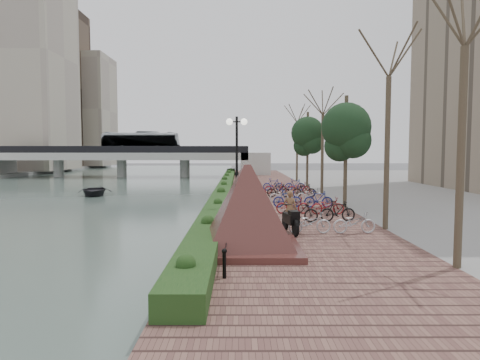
{
  "coord_description": "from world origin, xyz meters",
  "views": [
    {
      "loc": [
        1.79,
        -15.96,
        3.84
      ],
      "look_at": [
        1.83,
        10.38,
        2.0
      ],
      "focal_mm": 32.0,
      "sensor_mm": 36.0,
      "label": 1
    }
  ],
  "objects_px": {
    "granite_monument": "(247,207)",
    "boat": "(94,191)",
    "motorcycle": "(290,219)",
    "pedestrian": "(290,209)",
    "lamppost": "(237,146)"
  },
  "relations": [
    {
      "from": "granite_monument",
      "to": "lamppost",
      "type": "relative_size",
      "value": 1.11
    },
    {
      "from": "pedestrian",
      "to": "boat",
      "type": "xyz_separation_m",
      "value": [
        -14.51,
        17.5,
        -0.86
      ]
    },
    {
      "from": "motorcycle",
      "to": "boat",
      "type": "relative_size",
      "value": 0.44
    },
    {
      "from": "motorcycle",
      "to": "pedestrian",
      "type": "xyz_separation_m",
      "value": [
        0.15,
        1.41,
        0.24
      ]
    },
    {
      "from": "motorcycle",
      "to": "boat",
      "type": "distance_m",
      "value": 23.75
    },
    {
      "from": "lamppost",
      "to": "pedestrian",
      "type": "bearing_deg",
      "value": -41.97
    },
    {
      "from": "motorcycle",
      "to": "pedestrian",
      "type": "distance_m",
      "value": 1.44
    },
    {
      "from": "granite_monument",
      "to": "pedestrian",
      "type": "height_order",
      "value": "granite_monument"
    },
    {
      "from": "granite_monument",
      "to": "pedestrian",
      "type": "distance_m",
      "value": 4.96
    },
    {
      "from": "granite_monument",
      "to": "lamppost",
      "type": "distance_m",
      "value": 6.95
    },
    {
      "from": "pedestrian",
      "to": "motorcycle",
      "type": "bearing_deg",
      "value": 95.92
    },
    {
      "from": "granite_monument",
      "to": "lamppost",
      "type": "bearing_deg",
      "value": 93.29
    },
    {
      "from": "granite_monument",
      "to": "boat",
      "type": "bearing_deg",
      "value": 119.71
    },
    {
      "from": "motorcycle",
      "to": "boat",
      "type": "bearing_deg",
      "value": 117.61
    },
    {
      "from": "lamppost",
      "to": "motorcycle",
      "type": "distance_m",
      "value": 5.1
    }
  ]
}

